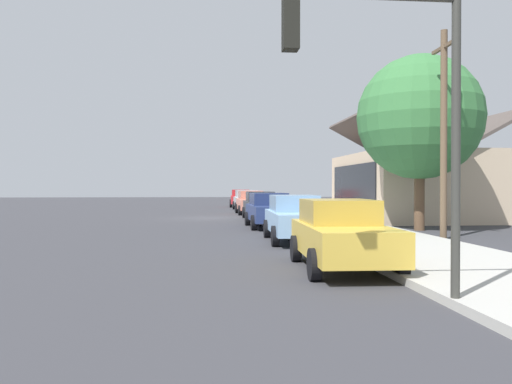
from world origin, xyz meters
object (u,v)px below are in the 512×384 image
at_px(car_coral, 251,202).
at_px(car_mustard, 341,234).
at_px(shade_tree, 420,118).
at_px(fire_hydrant_red, 284,210).
at_px(utility_pole_wooden, 444,130).
at_px(car_charcoal, 261,205).
at_px(traffic_light_main, 390,83).
at_px(car_cherry, 240,198).
at_px(car_skyblue, 295,218).
at_px(car_navy, 270,210).
at_px(car_silver, 247,200).

bearing_deg(car_coral, car_mustard, -0.81).
height_order(car_mustard, shade_tree, shade_tree).
bearing_deg(fire_hydrant_red, car_mustard, -4.37).
bearing_deg(utility_pole_wooden, car_charcoal, -155.42).
xyz_separation_m(traffic_light_main, fire_hydrant_red, (-21.99, 1.66, -2.99)).
bearing_deg(shade_tree, car_cherry, -166.90).
xyz_separation_m(car_skyblue, traffic_light_main, (9.90, -0.24, 2.68)).
height_order(car_cherry, fire_hydrant_red, car_cherry).
bearing_deg(fire_hydrant_red, car_cherry, -175.41).
bearing_deg(car_charcoal, utility_pole_wooden, 24.54).
height_order(car_coral, fire_hydrant_red, car_coral).
relative_size(car_mustard, shade_tree, 0.58).
xyz_separation_m(car_skyblue, car_mustard, (6.02, 0.04, -0.00)).
xyz_separation_m(car_navy, shade_tree, (2.25, 6.22, 4.04)).
relative_size(car_coral, utility_pole_wooden, 0.60).
relative_size(shade_tree, traffic_light_main, 1.45).
distance_m(car_silver, car_coral, 6.03).
distance_m(car_cherry, shade_tree, 26.99).
distance_m(car_skyblue, traffic_light_main, 10.26).
xyz_separation_m(car_cherry, car_navy, (23.74, -0.17, 0.00)).
height_order(car_charcoal, fire_hydrant_red, car_charcoal).
bearing_deg(car_coral, traffic_light_main, -1.41).
distance_m(car_navy, utility_pole_wooden, 8.67).
xyz_separation_m(utility_pole_wooden, fire_hydrant_red, (-11.92, -4.00, -3.43)).
bearing_deg(traffic_light_main, car_cherry, 179.65).
xyz_separation_m(car_cherry, fire_hydrant_red, (17.67, 1.42, -0.32)).
distance_m(car_mustard, shade_tree, 12.18).
height_order(car_skyblue, traffic_light_main, traffic_light_main).
bearing_deg(car_silver, traffic_light_main, -0.87).
xyz_separation_m(car_silver, fire_hydrant_red, (11.46, 1.32, -0.32)).
distance_m(car_silver, shade_tree, 21.04).
height_order(car_cherry, car_mustard, same).
bearing_deg(car_mustard, utility_pole_wooden, 140.76).
xyz_separation_m(car_navy, fire_hydrant_red, (-6.07, 1.59, -0.32)).
relative_size(car_silver, traffic_light_main, 0.91).
height_order(car_silver, utility_pole_wooden, utility_pole_wooden).
distance_m(car_cherry, traffic_light_main, 39.75).
bearing_deg(shade_tree, car_skyblue, -58.11).
bearing_deg(car_mustard, traffic_light_main, -2.30).
distance_m(car_charcoal, traffic_light_main, 22.03).
xyz_separation_m(car_cherry, car_skyblue, (29.76, -0.01, 0.00)).
bearing_deg(fire_hydrant_red, traffic_light_main, -4.32).
relative_size(car_charcoal, utility_pole_wooden, 0.63).
xyz_separation_m(car_cherry, car_charcoal, (17.80, 0.03, 0.00)).
relative_size(traffic_light_main, fire_hydrant_red, 7.32).
bearing_deg(shade_tree, car_coral, -156.12).
bearing_deg(car_mustard, car_skyblue, -177.84).
xyz_separation_m(car_coral, shade_tree, (13.75, 6.09, 4.04)).
xyz_separation_m(car_cherry, car_mustard, (35.78, 0.03, -0.00)).
bearing_deg(car_charcoal, fire_hydrant_red, 95.29).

